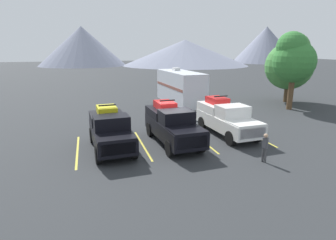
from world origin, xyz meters
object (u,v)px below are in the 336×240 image
Objects in this scene: pickup_truck_b at (172,124)px; camper_trailer_a at (180,87)px; pickup_truck_c at (226,117)px; person_a at (265,146)px; pickup_truck_a at (110,130)px.

camper_trailer_a is (3.81, 9.84, 0.85)m from pickup_truck_b.
pickup_truck_c reaches higher than person_a.
pickup_truck_a is at bearing -178.37° from pickup_truck_b.
pickup_truck_b is 10.59m from camper_trailer_a.
person_a is at bearing -90.43° from camper_trailer_a.
camper_trailer_a is at bearing 91.69° from pickup_truck_c.
person_a is at bearing -29.54° from pickup_truck_a.
camper_trailer_a is 5.66× the size of person_a.
pickup_truck_a reaches higher than person_a.
camper_trailer_a reaches higher than pickup_truck_c.
pickup_truck_a is 3.81m from pickup_truck_b.
pickup_truck_b is at bearing -111.17° from camper_trailer_a.
pickup_truck_b reaches higher than pickup_truck_c.
pickup_truck_c is 3.71× the size of person_a.
pickup_truck_a is 7.93m from pickup_truck_c.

